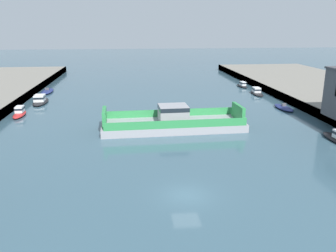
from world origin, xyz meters
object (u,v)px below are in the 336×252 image
at_px(moored_boat_mid_left, 20,112).
at_px(moored_boat_upstream_a, 242,85).
at_px(chain_ferry, 173,122).
at_px(moored_boat_far_right, 284,108).
at_px(moored_boat_far_left, 40,100).
at_px(moored_boat_upstream_b, 47,91).
at_px(moored_boat_near_left, 257,92).

height_order(moored_boat_mid_left, moored_boat_upstream_a, moored_boat_mid_left).
distance_m(chain_ferry, moored_boat_far_right, 23.69).
bearing_deg(moored_boat_far_left, moored_boat_far_right, -12.44).
bearing_deg(moored_boat_upstream_b, moored_boat_far_left, -84.40).
xyz_separation_m(moored_boat_near_left, moored_boat_far_right, (-0.13, -14.34, -0.25)).
height_order(chain_ferry, moored_boat_far_right, chain_ferry).
bearing_deg(moored_boat_upstream_b, chain_ferry, -52.10).
distance_m(chain_ferry, moored_boat_upstream_a, 39.87).
height_order(moored_boat_near_left, moored_boat_far_left, moored_boat_far_left).
bearing_deg(moored_boat_upstream_a, moored_boat_near_left, -87.82).
height_order(moored_boat_far_right, moored_boat_upstream_a, moored_boat_upstream_a).
distance_m(moored_boat_near_left, moored_boat_upstream_b, 46.42).
bearing_deg(moored_boat_upstream_b, moored_boat_near_left, -8.38).
relative_size(moored_boat_mid_left, moored_boat_far_left, 0.70).
bearing_deg(moored_boat_upstream_a, moored_boat_far_right, -89.46).
relative_size(chain_ferry, moored_boat_upstream_b, 2.80).
bearing_deg(moored_boat_far_left, moored_boat_mid_left, -96.22).
height_order(moored_boat_far_left, moored_boat_far_right, moored_boat_far_left).
height_order(chain_ferry, moored_boat_upstream_b, chain_ferry).
distance_m(moored_boat_far_right, moored_boat_upstream_b, 50.43).
bearing_deg(moored_boat_far_right, moored_boat_far_left, 167.56).
distance_m(moored_boat_near_left, moored_boat_mid_left, 48.06).
bearing_deg(moored_boat_mid_left, moored_boat_upstream_a, 27.19).
distance_m(moored_boat_far_left, moored_boat_upstream_b, 11.31).
bearing_deg(chain_ferry, moored_boat_upstream_b, 127.90).
relative_size(chain_ferry, moored_boat_far_left, 2.61).
xyz_separation_m(chain_ferry, moored_boat_near_left, (21.41, 24.72, -0.54)).
bearing_deg(moored_boat_far_left, moored_boat_near_left, 5.72).
distance_m(moored_boat_mid_left, moored_boat_upstream_a, 51.20).
height_order(moored_boat_far_left, moored_boat_upstream_b, moored_boat_far_left).
xyz_separation_m(moored_boat_near_left, moored_boat_mid_left, (-45.89, -14.28, 0.04)).
relative_size(moored_boat_mid_left, moored_boat_upstream_b, 0.76).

